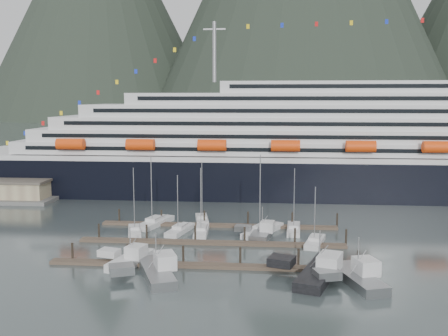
{
  "coord_description": "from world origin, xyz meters",
  "views": [
    {
      "loc": [
        5.66,
        -87.76,
        25.98
      ],
      "look_at": [
        -4.38,
        22.0,
        11.26
      ],
      "focal_mm": 42.0,
      "sensor_mm": 36.0,
      "label": 1
    }
  ],
  "objects": [
    {
      "name": "sailboat_g",
      "position": [
        10.16,
        13.43,
        0.41
      ],
      "size": [
        2.98,
        10.08,
        13.06
      ],
      "rotation": [
        0.0,
        0.0,
        1.52
      ],
      "color": "silver",
      "rests_on": "ground"
    },
    {
      "name": "trawler_e",
      "position": [
        3.95,
        8.86,
        0.83
      ],
      "size": [
        7.69,
        10.07,
        6.27
      ],
      "rotation": [
        0.0,
        0.0,
        1.42
      ],
      "color": "gray",
      "rests_on": "ground"
    },
    {
      "name": "cruise_ship",
      "position": [
        30.03,
        54.94,
        12.04
      ],
      "size": [
        210.0,
        30.4,
        50.3
      ],
      "color": "black",
      "rests_on": "ground"
    },
    {
      "name": "trawler_b",
      "position": [
        -16.39,
        -9.62,
        0.86
      ],
      "size": [
        8.44,
        10.7,
        6.6
      ],
      "rotation": [
        0.0,
        0.0,
        1.32
      ],
      "color": "silver",
      "rests_on": "ground"
    },
    {
      "name": "sailboat_b",
      "position": [
        -7.68,
        10.03,
        0.41
      ],
      "size": [
        2.94,
        9.49,
        13.36
      ],
      "rotation": [
        0.0,
        0.0,
        1.62
      ],
      "color": "silver",
      "rests_on": "ground"
    },
    {
      "name": "dock_far",
      "position": [
        -4.93,
        16.05,
        0.31
      ],
      "size": [
        48.18,
        2.28,
        3.2
      ],
      "color": "#483A2E",
      "rests_on": "ground"
    },
    {
      "name": "sailboat_h",
      "position": [
        13.59,
        4.43,
        0.4
      ],
      "size": [
        4.52,
        9.11,
        11.03
      ],
      "rotation": [
        0.0,
        0.0,
        1.33
      ],
      "color": "silver",
      "rests_on": "ground"
    },
    {
      "name": "sailboat_f",
      "position": [
        -8.9,
        19.99,
        0.42
      ],
      "size": [
        3.97,
        8.87,
        13.26
      ],
      "rotation": [
        0.0,
        0.0,
        1.75
      ],
      "color": "silver",
      "rests_on": "ground"
    },
    {
      "name": "sailboat_e",
      "position": [
        -18.1,
        15.76,
        0.44
      ],
      "size": [
        6.32,
        11.76,
        14.83
      ],
      "rotation": [
        0.0,
        0.0,
        1.26
      ],
      "color": "silver",
      "rests_on": "ground"
    },
    {
      "name": "sailboat_c",
      "position": [
        -11.97,
        10.55,
        0.41
      ],
      "size": [
        4.61,
        9.79,
        11.88
      ],
      "rotation": [
        0.0,
        0.0,
        1.35
      ],
      "color": "silver",
      "rests_on": "ground"
    },
    {
      "name": "dock_near",
      "position": [
        -4.93,
        -9.95,
        0.31
      ],
      "size": [
        48.18,
        2.28,
        3.2
      ],
      "color": "#483A2E",
      "rests_on": "ground"
    },
    {
      "name": "ground",
      "position": [
        0.0,
        0.0,
        0.0
      ],
      "size": [
        1600.0,
        1600.0,
        0.0
      ],
      "primitive_type": "plane",
      "color": "#424E4E",
      "rests_on": "ground"
    },
    {
      "name": "trawler_c",
      "position": [
        12.61,
        -13.02,
        0.96
      ],
      "size": [
        11.87,
        15.5,
        7.71
      ],
      "rotation": [
        0.0,
        0.0,
        1.25
      ],
      "color": "black",
      "rests_on": "ground"
    },
    {
      "name": "sailboat_d",
      "position": [
        4.13,
        11.4,
        0.44
      ],
      "size": [
        8.23,
        12.37,
        15.98
      ],
      "rotation": [
        0.0,
        0.0,
        1.1
      ],
      "color": "silver",
      "rests_on": "ground"
    },
    {
      "name": "sailboat_a",
      "position": [
        -20.65,
        9.32,
        0.41
      ],
      "size": [
        4.46,
        8.58,
        13.28
      ],
      "rotation": [
        0.0,
        0.0,
        1.84
      ],
      "color": "silver",
      "rests_on": "ground"
    },
    {
      "name": "trawler_d",
      "position": [
        17.86,
        -15.04,
        0.92
      ],
      "size": [
        10.09,
        12.77,
        7.29
      ],
      "rotation": [
        0.0,
        0.0,
        1.88
      ],
      "color": "gray",
      "rests_on": "ground"
    },
    {
      "name": "trawler_a",
      "position": [
        -11.1,
        -15.05,
        0.92
      ],
      "size": [
        10.95,
        13.56,
        7.24
      ],
      "rotation": [
        0.0,
        0.0,
        1.96
      ],
      "color": "gray",
      "rests_on": "ground"
    },
    {
      "name": "dock_mid",
      "position": [
        -4.93,
        3.05,
        0.31
      ],
      "size": [
        48.18,
        2.28,
        3.2
      ],
      "color": "#483A2E",
      "rests_on": "ground"
    }
  ]
}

